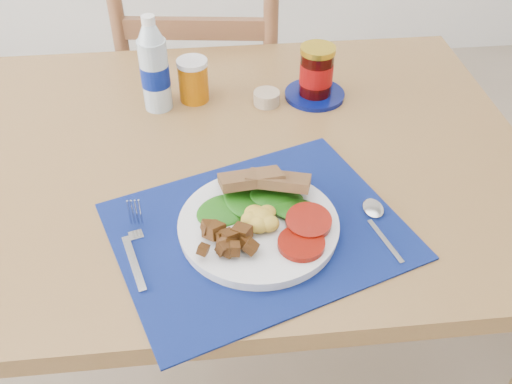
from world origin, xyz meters
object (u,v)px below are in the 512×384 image
Objects in this scene: water_bottle at (154,69)px; jam_on_saucer at (316,75)px; juice_glass at (193,81)px; breakfast_plate at (256,224)px; chair_far at (203,62)px.

water_bottle reaches higher than jam_on_saucer.
juice_glass is at bearing 176.40° from jam_on_saucer.
breakfast_plate is 0.45m from juice_glass.
breakfast_plate is 1.97× the size of jam_on_saucer.
breakfast_plate is 1.26× the size of water_bottle.
chair_far reaches higher than water_bottle.
breakfast_plate is 0.46m from jam_on_saucer.
jam_on_saucer is (0.25, -0.44, 0.19)m from chair_far.
water_bottle reaches higher than breakfast_plate.
chair_far reaches higher than juice_glass.
chair_far is 5.86× the size of water_bottle.
chair_far is 0.46m from juice_glass.
jam_on_saucer is at bearing 1.00° from water_bottle.
chair_far is 4.64× the size of breakfast_plate.
juice_glass is 0.27m from jam_on_saucer.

